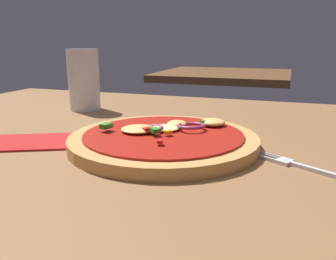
{
  "coord_description": "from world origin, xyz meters",
  "views": [
    {
      "loc": [
        0.23,
        -0.45,
        0.18
      ],
      "look_at": [
        0.06,
        0.03,
        0.05
      ],
      "focal_mm": 37.45,
      "sensor_mm": 36.0,
      "label": 1
    }
  ],
  "objects_px": {
    "napkin": "(17,142)",
    "beer_glass": "(84,84)",
    "fork": "(310,169)",
    "pizza": "(164,139)"
  },
  "relations": [
    {
      "from": "pizza",
      "to": "beer_glass",
      "type": "height_order",
      "value": "beer_glass"
    },
    {
      "from": "beer_glass",
      "to": "napkin",
      "type": "distance_m",
      "value": 0.28
    },
    {
      "from": "napkin",
      "to": "beer_glass",
      "type": "bearing_deg",
      "value": 99.93
    },
    {
      "from": "beer_glass",
      "to": "napkin",
      "type": "relative_size",
      "value": 0.74
    },
    {
      "from": "beer_glass",
      "to": "napkin",
      "type": "xyz_separation_m",
      "value": [
        0.05,
        -0.27,
        -0.06
      ]
    },
    {
      "from": "pizza",
      "to": "napkin",
      "type": "xyz_separation_m",
      "value": [
        -0.22,
        -0.06,
        -0.01
      ]
    },
    {
      "from": "pizza",
      "to": "beer_glass",
      "type": "distance_m",
      "value": 0.34
    },
    {
      "from": "fork",
      "to": "napkin",
      "type": "xyz_separation_m",
      "value": [
        -0.41,
        -0.02,
        -0.0
      ]
    },
    {
      "from": "beer_glass",
      "to": "napkin",
      "type": "bearing_deg",
      "value": -80.07
    },
    {
      "from": "pizza",
      "to": "fork",
      "type": "relative_size",
      "value": 1.83
    }
  ]
}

